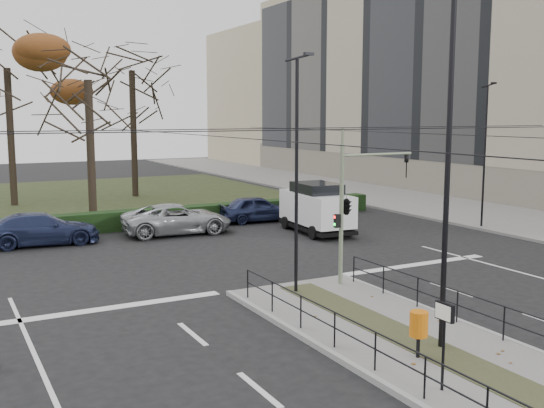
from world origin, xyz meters
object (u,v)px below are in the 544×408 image
at_px(info_panel, 444,322).
at_px(bare_tree_center, 132,80).
at_px(traffic_light, 348,203).
at_px(litter_bin, 419,325).
at_px(rust_tree, 7,68).
at_px(bare_tree_near, 88,91).
at_px(streetlamp_median_near, 449,159).
at_px(parked_car_fourth, 177,219).
at_px(white_van, 317,207).
at_px(streetlamp_median_far, 297,173).
at_px(parked_car_third, 41,229).
at_px(parked_car_fifth, 257,209).
at_px(streetlamp_sidewalk, 485,154).

distance_m(info_panel, bare_tree_center, 36.13).
height_order(traffic_light, litter_bin, traffic_light).
bearing_deg(rust_tree, bare_tree_near, -70.90).
distance_m(info_panel, bare_tree_near, 26.19).
relative_size(streetlamp_median_near, parked_car_fourth, 1.71).
relative_size(traffic_light, rust_tree, 0.42).
relative_size(litter_bin, white_van, 0.23).
bearing_deg(streetlamp_median_far, parked_car_fourth, 88.56).
distance_m(streetlamp_median_far, bare_tree_center, 27.78).
bearing_deg(parked_car_fourth, parked_car_third, 91.25).
xyz_separation_m(info_panel, parked_car_fifth, (6.59, 21.70, -0.90)).
relative_size(parked_car_third, bare_tree_center, 0.43).
relative_size(bare_tree_center, parked_car_fifth, 2.76).
bearing_deg(parked_car_third, rust_tree, 3.24).
bearing_deg(rust_tree, traffic_light, -73.35).
bearing_deg(traffic_light, streetlamp_median_near, -103.11).
distance_m(info_panel, rust_tree, 35.50).
xyz_separation_m(parked_car_third, bare_tree_near, (3.43, 4.92, 6.45)).
bearing_deg(streetlamp_sidewalk, litter_bin, -140.49).
bearing_deg(streetlamp_sidewalk, info_panel, -138.39).
distance_m(parked_car_third, parked_car_fourth, 6.43).
xyz_separation_m(info_panel, bare_tree_center, (3.61, 35.31, 6.73)).
relative_size(parked_car_third, parked_car_fourth, 0.94).
bearing_deg(bare_tree_near, streetlamp_median_near, -81.93).
relative_size(litter_bin, streetlamp_sidewalk, 0.15).
distance_m(litter_bin, parked_car_fifth, 20.87).
bearing_deg(info_panel, bare_tree_near, 93.51).
bearing_deg(white_van, bare_tree_center, 102.92).
bearing_deg(bare_tree_center, rust_tree, -174.02).
relative_size(info_panel, parked_car_fifth, 0.44).
height_order(info_panel, streetlamp_sidewalk, streetlamp_sidewalk).
height_order(parked_car_third, parked_car_fifth, parked_car_third).
distance_m(rust_tree, bare_tree_near, 9.56).
xyz_separation_m(white_van, parked_car_fifth, (-1.15, 4.38, -0.58)).
bearing_deg(white_van, streetlamp_median_far, -125.38).
height_order(traffic_light, info_panel, traffic_light).
bearing_deg(litter_bin, parked_car_third, 106.95).
bearing_deg(parked_car_fifth, streetlamp_median_far, 163.70).
distance_m(parked_car_third, bare_tree_near, 8.81).
xyz_separation_m(litter_bin, streetlamp_median_far, (0.33, 6.33, 3.11)).
bearing_deg(streetlamp_median_near, parked_car_fifth, 76.34).
relative_size(info_panel, parked_car_fourth, 0.35).
relative_size(info_panel, white_van, 0.38).
bearing_deg(white_van, parked_car_fifth, 104.76).
distance_m(traffic_light, bare_tree_center, 27.73).
relative_size(traffic_light, bare_tree_near, 0.47).
relative_size(traffic_light, streetlamp_median_far, 0.62).
xyz_separation_m(traffic_light, parked_car_fourth, (-1.80, 12.18, -2.17)).
bearing_deg(bare_tree_near, parked_car_third, -124.87).
bearing_deg(parked_car_third, bare_tree_center, -25.70).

